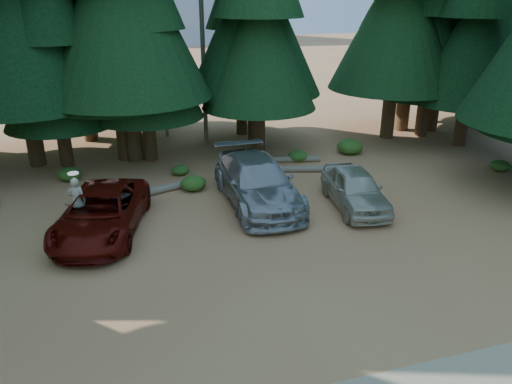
# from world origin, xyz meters

# --- Properties ---
(ground) EXTENTS (160.00, 160.00, 0.00)m
(ground) POSITION_xyz_m (0.00, 0.00, 0.00)
(ground) COLOR #B7724E
(ground) RESTS_ON ground
(forest_belt_north) EXTENTS (36.00, 7.00, 22.00)m
(forest_belt_north) POSITION_xyz_m (0.00, 15.00, 0.00)
(forest_belt_north) COLOR black
(forest_belt_north) RESTS_ON ground
(snag_front) EXTENTS (0.24, 0.24, 12.00)m
(snag_front) POSITION_xyz_m (0.80, 14.50, 6.00)
(snag_front) COLOR #726A5B
(snag_front) RESTS_ON ground
(snag_back) EXTENTS (0.20, 0.20, 10.00)m
(snag_back) POSITION_xyz_m (-1.20, 16.00, 5.00)
(snag_back) COLOR #726A5B
(snag_back) RESTS_ON ground
(red_pickup) EXTENTS (3.90, 5.98, 1.53)m
(red_pickup) POSITION_xyz_m (-4.93, 4.15, 0.76)
(red_pickup) COLOR #5E0E08
(red_pickup) RESTS_ON ground
(silver_minivan_center) EXTENTS (2.55, 6.21, 1.80)m
(silver_minivan_center) POSITION_xyz_m (0.95, 5.11, 0.90)
(silver_minivan_center) COLOR #A5A8AD
(silver_minivan_center) RESTS_ON ground
(silver_minivan_right) EXTENTS (2.35, 4.60, 1.50)m
(silver_minivan_right) POSITION_xyz_m (4.48, 3.71, 0.75)
(silver_minivan_right) COLOR beige
(silver_minivan_right) RESTS_ON ground
(frisbee_player) EXTENTS (0.68, 0.52, 1.82)m
(frisbee_player) POSITION_xyz_m (-5.68, 4.34, 1.25)
(frisbee_player) COLOR beige
(frisbee_player) RESTS_ON ground
(log_left) EXTENTS (4.17, 1.72, 0.31)m
(log_left) POSITION_xyz_m (-3.44, 7.00, 0.15)
(log_left) COLOR #726A5B
(log_left) RESTS_ON ground
(log_mid) EXTENTS (3.41, 1.23, 0.29)m
(log_mid) POSITION_xyz_m (4.64, 7.84, 0.14)
(log_mid) COLOR #726A5B
(log_mid) RESTS_ON ground
(log_right) EXTENTS (4.25, 1.26, 0.28)m
(log_right) POSITION_xyz_m (3.34, 9.68, 0.14)
(log_right) COLOR #726A5B
(log_right) RESTS_ON ground
(shrub_left) EXTENTS (1.01, 1.01, 0.56)m
(shrub_left) POSITION_xyz_m (-6.28, 10.00, 0.28)
(shrub_left) COLOR #295A1B
(shrub_left) RESTS_ON ground
(shrub_center_left) EXTENTS (1.09, 1.09, 0.60)m
(shrub_center_left) POSITION_xyz_m (-1.22, 7.27, 0.30)
(shrub_center_left) COLOR #295A1B
(shrub_center_left) RESTS_ON ground
(shrub_center_right) EXTENTS (0.81, 0.81, 0.45)m
(shrub_center_right) POSITION_xyz_m (-1.46, 9.29, 0.22)
(shrub_center_right) COLOR #295A1B
(shrub_center_right) RESTS_ON ground
(shrub_right) EXTENTS (0.97, 0.97, 0.53)m
(shrub_right) POSITION_xyz_m (4.42, 9.60, 0.27)
(shrub_right) COLOR #295A1B
(shrub_right) RESTS_ON ground
(shrub_far_right) EXTENTS (1.34, 1.34, 0.74)m
(shrub_far_right) POSITION_xyz_m (7.44, 10.00, 0.37)
(shrub_far_right) COLOR #295A1B
(shrub_far_right) RESTS_ON ground
(shrub_edge_east) EXTENTS (0.92, 0.92, 0.50)m
(shrub_edge_east) POSITION_xyz_m (12.95, 5.50, 0.25)
(shrub_edge_east) COLOR #295A1B
(shrub_edge_east) RESTS_ON ground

